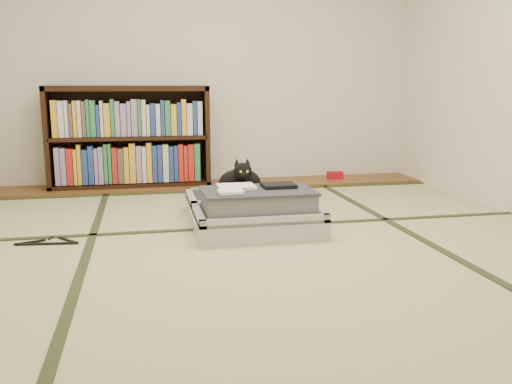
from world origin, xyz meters
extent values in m
plane|color=#C8BA85|center=(0.00, 0.00, 0.00)|extent=(4.50, 4.50, 0.00)
cube|color=brown|center=(0.00, 2.00, 0.01)|extent=(4.00, 0.50, 0.02)
cube|color=#AD0D19|center=(1.21, 2.03, 0.06)|extent=(0.16, 0.10, 0.07)
plane|color=silver|center=(0.00, 2.25, 1.20)|extent=(4.00, 0.00, 4.00)
cube|color=#2D381E|center=(-1.00, 0.00, 0.00)|extent=(0.05, 4.50, 0.01)
cube|color=#2D381E|center=(1.00, 0.00, 0.00)|extent=(0.05, 4.50, 0.01)
cube|color=#2D381E|center=(0.00, 0.40, 0.00)|extent=(4.00, 0.05, 0.01)
cube|color=#2D381E|center=(0.00, 1.70, 0.00)|extent=(4.00, 0.05, 0.01)
cube|color=black|center=(-1.49, 2.07, 0.47)|extent=(0.04, 0.33, 0.94)
cube|color=black|center=(-0.08, 2.07, 0.47)|extent=(0.04, 0.33, 0.94)
cube|color=black|center=(-0.79, 2.07, 0.03)|extent=(1.46, 0.33, 0.04)
cube|color=black|center=(-0.79, 2.07, 0.91)|extent=(1.46, 0.33, 0.04)
cube|color=black|center=(-0.79, 2.07, 0.47)|extent=(1.40, 0.33, 0.03)
cube|color=black|center=(-0.79, 2.23, 0.47)|extent=(1.46, 0.02, 0.94)
cube|color=gray|center=(-0.79, 2.05, 0.25)|extent=(1.31, 0.23, 0.40)
cube|color=gray|center=(-0.79, 2.05, 0.66)|extent=(1.31, 0.23, 0.35)
cube|color=silver|center=(0.03, 0.23, 0.07)|extent=(0.80, 0.53, 0.14)
cube|color=#2B2A31|center=(0.03, 0.23, 0.11)|extent=(0.71, 0.45, 0.10)
cube|color=silver|center=(0.03, -0.02, 0.14)|extent=(0.80, 0.04, 0.05)
cube|color=silver|center=(0.03, 0.47, 0.14)|extent=(0.80, 0.04, 0.05)
cube|color=silver|center=(-0.34, 0.23, 0.14)|extent=(0.04, 0.53, 0.05)
cube|color=silver|center=(0.41, 0.23, 0.14)|extent=(0.04, 0.53, 0.05)
cube|color=silver|center=(0.03, 0.76, 0.07)|extent=(0.80, 0.53, 0.14)
cube|color=#2B2A31|center=(0.03, 0.76, 0.11)|extent=(0.71, 0.45, 0.10)
cube|color=silver|center=(0.03, 0.51, 0.14)|extent=(0.80, 0.04, 0.05)
cube|color=silver|center=(0.03, 1.00, 0.14)|extent=(0.80, 0.04, 0.05)
cube|color=silver|center=(-0.34, 0.76, 0.14)|extent=(0.04, 0.53, 0.05)
cube|color=silver|center=(0.41, 0.76, 0.14)|extent=(0.04, 0.53, 0.05)
cylinder|color=black|center=(0.03, 0.49, 0.15)|extent=(0.72, 0.03, 0.03)
cube|color=gray|center=(0.03, 0.23, 0.20)|extent=(0.68, 0.41, 0.14)
cube|color=#323339|center=(0.03, 0.23, 0.28)|extent=(0.70, 0.44, 0.02)
cube|color=white|center=(-0.09, 0.28, 0.30)|extent=(0.23, 0.19, 0.02)
cube|color=black|center=(0.18, 0.28, 0.30)|extent=(0.21, 0.17, 0.02)
cube|color=white|center=(-0.16, 0.12, 0.30)|extent=(0.15, 0.13, 0.02)
cube|color=white|center=(-0.20, -0.03, 0.08)|extent=(0.06, 0.01, 0.04)
cube|color=white|center=(-0.07, -0.03, 0.06)|extent=(0.05, 0.01, 0.04)
cube|color=orange|center=(0.30, -0.03, 0.08)|extent=(0.05, 0.01, 0.04)
cube|color=#197F33|center=(0.23, -0.03, 0.10)|extent=(0.04, 0.01, 0.03)
ellipsoid|color=black|center=(0.01, 0.76, 0.25)|extent=(0.31, 0.20, 0.19)
ellipsoid|color=black|center=(0.01, 0.67, 0.23)|extent=(0.15, 0.11, 0.11)
ellipsoid|color=black|center=(0.01, 0.64, 0.34)|extent=(0.13, 0.12, 0.13)
sphere|color=black|center=(0.01, 0.58, 0.32)|extent=(0.06, 0.06, 0.06)
cone|color=black|center=(-0.02, 0.66, 0.41)|extent=(0.05, 0.06, 0.06)
cone|color=black|center=(0.05, 0.66, 0.41)|extent=(0.05, 0.06, 0.06)
sphere|color=#A5BF33|center=(-0.01, 0.58, 0.35)|extent=(0.02, 0.02, 0.02)
sphere|color=#A5BF33|center=(0.04, 0.58, 0.35)|extent=(0.02, 0.02, 0.02)
cylinder|color=black|center=(0.12, 0.85, 0.18)|extent=(0.19, 0.11, 0.03)
torus|color=white|center=(0.19, 0.76, 0.16)|extent=(0.11, 0.11, 0.01)
torus|color=white|center=(0.20, 0.76, 0.17)|extent=(0.09, 0.09, 0.01)
cube|color=black|center=(-1.25, 0.24, 0.01)|extent=(0.36, 0.06, 0.01)
cube|color=black|center=(-1.36, 0.29, 0.01)|extent=(0.18, 0.08, 0.01)
cube|color=black|center=(-1.14, 0.29, 0.01)|extent=(0.13, 0.15, 0.01)
cylinder|color=black|center=(-1.25, 0.37, 0.01)|extent=(0.03, 0.06, 0.01)
camera|label=1|loc=(-0.66, -3.06, 0.93)|focal=38.00mm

